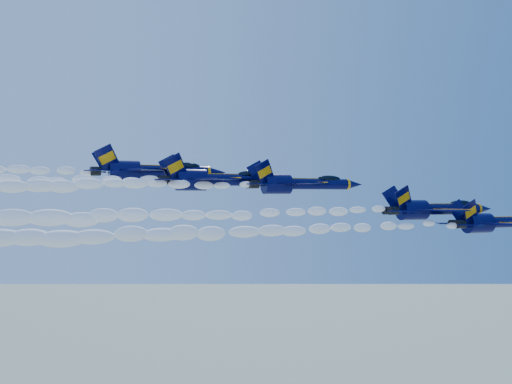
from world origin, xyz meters
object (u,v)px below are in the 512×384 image
object	(u,v)px
jet_third	(300,184)
jet_fifth	(152,171)
jet_fourth	(218,179)
jet_lead	(498,222)
jet_second	(434,209)

from	to	relation	value
jet_third	jet_fifth	size ratio (longest dim) A/B	0.91
jet_fourth	jet_lead	bearing A→B (deg)	-34.04
jet_lead	jet_fifth	xyz separation A→B (m)	(-35.58, 26.09, 6.50)
jet_lead	jet_third	distance (m)	25.00
jet_third	jet_fourth	distance (m)	11.20
jet_second	jet_fourth	distance (m)	27.20
jet_second	jet_third	distance (m)	18.20
jet_fifth	jet_fourth	bearing A→B (deg)	-43.81
jet_third	jet_fifth	bearing A→B (deg)	154.76
jet_second	jet_third	xyz separation A→B (m)	(-10.47, 14.53, 3.21)
jet_fourth	jet_fifth	xyz separation A→B (m)	(-7.25, 6.96, 1.29)
jet_second	jet_fourth	xyz separation A→B (m)	(-21.54, 16.21, 3.69)
jet_lead	jet_fifth	distance (m)	44.59
jet_third	jet_fourth	size ratio (longest dim) A/B	0.95
jet_second	jet_fourth	world-z (taller)	jet_fourth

